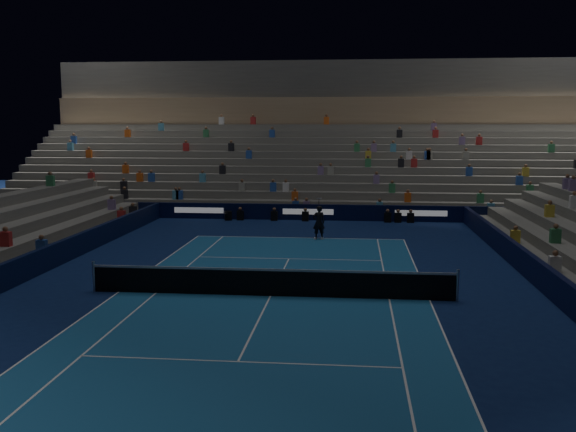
% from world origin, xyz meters
% --- Properties ---
extents(ground, '(90.00, 90.00, 0.00)m').
position_xyz_m(ground, '(0.00, 0.00, 0.00)').
color(ground, '#0C1B49').
rests_on(ground, ground).
extents(court_surface, '(10.97, 23.77, 0.01)m').
position_xyz_m(court_surface, '(0.00, 0.00, 0.01)').
color(court_surface, '#19528A').
rests_on(court_surface, ground).
extents(sponsor_barrier_far, '(44.00, 0.25, 1.00)m').
position_xyz_m(sponsor_barrier_far, '(0.00, 18.50, 0.50)').
color(sponsor_barrier_far, black).
rests_on(sponsor_barrier_far, ground).
extents(sponsor_barrier_east, '(0.25, 37.00, 1.00)m').
position_xyz_m(sponsor_barrier_east, '(9.70, 0.00, 0.50)').
color(sponsor_barrier_east, black).
rests_on(sponsor_barrier_east, ground).
extents(sponsor_barrier_west, '(0.25, 37.00, 1.00)m').
position_xyz_m(sponsor_barrier_west, '(-9.70, 0.00, 0.50)').
color(sponsor_barrier_west, black).
rests_on(sponsor_barrier_west, ground).
extents(grandstand_main, '(44.00, 15.20, 11.20)m').
position_xyz_m(grandstand_main, '(0.00, 27.90, 3.38)').
color(grandstand_main, '#5E5E5A').
rests_on(grandstand_main, ground).
extents(tennis_net, '(12.90, 0.10, 1.10)m').
position_xyz_m(tennis_net, '(0.00, 0.00, 0.50)').
color(tennis_net, '#B2B2B7').
rests_on(tennis_net, ground).
extents(tennis_player, '(0.76, 0.61, 1.79)m').
position_xyz_m(tennis_player, '(1.05, 11.57, 0.90)').
color(tennis_player, black).
rests_on(tennis_player, ground).
extents(broadcast_camera, '(0.56, 0.94, 0.57)m').
position_xyz_m(broadcast_camera, '(-5.03, 17.92, 0.30)').
color(broadcast_camera, black).
rests_on(broadcast_camera, ground).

